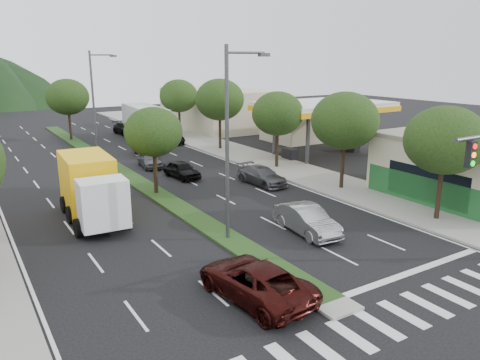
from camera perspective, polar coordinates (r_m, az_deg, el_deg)
ground at (r=19.30m, az=11.03°, el=-14.64°), size 160.00×160.00×0.00m
sidewalk_right at (r=45.29m, az=1.25°, el=2.87°), size 5.00×90.00×0.15m
median at (r=42.82m, az=-15.19°, el=1.64°), size 1.60×56.00×0.12m
crosswalk at (r=18.11m, az=15.50°, el=-17.03°), size 19.00×2.20×0.01m
storefront_right at (r=35.60m, az=26.16°, el=1.24°), size 9.00×10.00×4.00m
gas_canopy at (r=46.16m, az=10.21°, el=8.62°), size 12.20×8.20×5.25m
bldg_right_far at (r=64.58m, az=-2.79°, el=8.69°), size 10.00×16.00×5.20m
tree_r_a at (r=29.05m, az=23.72°, el=4.46°), size 4.60×4.60×6.63m
tree_r_b at (r=34.12m, az=12.67°, el=7.06°), size 4.80×4.80×6.94m
tree_r_c at (r=40.20m, az=4.61°, el=8.07°), size 4.40×4.40×6.48m
tree_r_d at (r=48.53m, az=-2.49°, el=9.75°), size 5.00×5.00×7.17m
tree_r_e at (r=57.44m, az=-7.48°, el=10.13°), size 4.60×4.60×6.71m
tree_med_near at (r=32.70m, az=-10.51°, el=5.77°), size 4.00×4.00×6.02m
tree_med_far at (r=57.50m, az=-20.29°, el=9.47°), size 4.80×4.80×6.94m
streetlight_near at (r=23.70m, az=-1.16°, el=5.51°), size 2.60×0.25×10.00m
streetlight_mid at (r=46.82m, az=-17.23°, el=9.43°), size 2.60×0.25×10.00m
sedan_silver at (r=25.94m, az=8.15°, el=-4.82°), size 2.00×4.75×1.52m
suv_maroon at (r=19.06m, az=1.84°, el=-12.16°), size 3.11×5.70×1.52m
car_queue_a at (r=37.71m, az=-7.12°, el=1.27°), size 2.01×4.09×1.34m
car_queue_b at (r=35.57m, az=2.68°, el=0.55°), size 2.23×4.76×1.34m
car_queue_c at (r=47.02m, az=-11.52°, el=3.79°), size 1.81×4.34×1.39m
car_queue_d at (r=53.26m, az=-8.82°, el=5.15°), size 2.87×5.12×1.35m
car_queue_e at (r=41.93m, az=-10.97°, el=2.46°), size 2.01×4.03×1.32m
car_queue_f at (r=60.63m, az=-13.72°, el=6.13°), size 2.25×5.22×1.50m
box_truck at (r=29.16m, az=-17.74°, el=-1.14°), size 3.31×7.68×3.71m
motorhome at (r=55.80m, az=-11.47°, el=6.93°), size 3.90×10.40×3.92m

